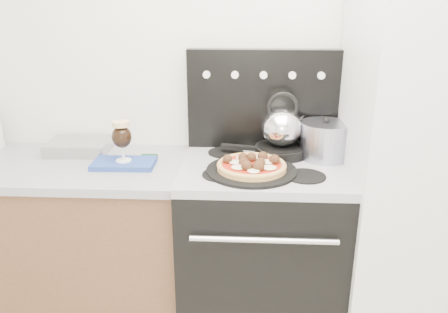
# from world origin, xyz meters

# --- Properties ---
(room_shell) EXTENTS (3.52, 3.01, 2.52)m
(room_shell) POSITION_xyz_m (0.00, 0.29, 1.25)
(room_shell) COLOR beige
(room_shell) RESTS_ON ground
(base_cabinet) EXTENTS (1.45, 0.60, 0.86)m
(base_cabinet) POSITION_xyz_m (-1.02, 1.20, 0.43)
(base_cabinet) COLOR brown
(base_cabinet) RESTS_ON ground
(countertop) EXTENTS (1.48, 0.63, 0.04)m
(countertop) POSITION_xyz_m (-1.02, 1.20, 0.88)
(countertop) COLOR #9B9BA1
(countertop) RESTS_ON base_cabinet
(stove_body) EXTENTS (0.76, 0.65, 0.88)m
(stove_body) POSITION_xyz_m (0.08, 1.18, 0.44)
(stove_body) COLOR black
(stove_body) RESTS_ON ground
(cooktop) EXTENTS (0.76, 0.65, 0.04)m
(cooktop) POSITION_xyz_m (0.08, 1.18, 0.90)
(cooktop) COLOR #ADADB2
(cooktop) RESTS_ON stove_body
(backguard) EXTENTS (0.76, 0.08, 0.50)m
(backguard) POSITION_xyz_m (0.08, 1.45, 1.17)
(backguard) COLOR black
(backguard) RESTS_ON cooktop
(fridge) EXTENTS (0.64, 0.68, 1.90)m
(fridge) POSITION_xyz_m (0.78, 1.15, 0.95)
(fridge) COLOR silver
(fridge) RESTS_ON ground
(foil_sheet) EXTENTS (0.32, 0.24, 0.06)m
(foil_sheet) POSITION_xyz_m (-0.86, 1.35, 0.93)
(foil_sheet) COLOR silver
(foil_sheet) RESTS_ON countertop
(oven_mitt) EXTENTS (0.29, 0.17, 0.02)m
(oven_mitt) POSITION_xyz_m (-0.58, 1.17, 0.91)
(oven_mitt) COLOR #274498
(oven_mitt) RESTS_ON countertop
(beer_glass) EXTENTS (0.11, 0.11, 0.20)m
(beer_glass) POSITION_xyz_m (-0.58, 1.17, 1.02)
(beer_glass) COLOR black
(beer_glass) RESTS_ON oven_mitt
(pizza_pan) EXTENTS (0.47, 0.47, 0.01)m
(pizza_pan) POSITION_xyz_m (0.03, 1.07, 0.93)
(pizza_pan) COLOR black
(pizza_pan) RESTS_ON cooktop
(pizza) EXTENTS (0.36, 0.36, 0.04)m
(pizza) POSITION_xyz_m (0.03, 1.07, 0.95)
(pizza) COLOR #F1AB5C
(pizza) RESTS_ON pizza_pan
(skillet) EXTENTS (0.31, 0.31, 0.05)m
(skillet) POSITION_xyz_m (0.17, 1.31, 0.94)
(skillet) COLOR black
(skillet) RESTS_ON cooktop
(tea_kettle) EXTENTS (0.22, 0.22, 0.23)m
(tea_kettle) POSITION_xyz_m (0.17, 1.31, 1.08)
(tea_kettle) COLOR white
(tea_kettle) RESTS_ON skillet
(stock_pot) EXTENTS (0.26, 0.26, 0.17)m
(stock_pot) POSITION_xyz_m (0.38, 1.27, 1.00)
(stock_pot) COLOR #A0A2B6
(stock_pot) RESTS_ON cooktop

